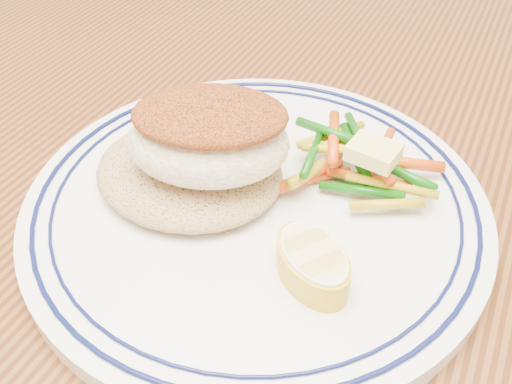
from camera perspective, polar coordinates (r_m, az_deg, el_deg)
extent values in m
cube|color=#44210D|center=(0.39, 4.70, -4.21)|extent=(1.50, 0.90, 0.04)
cylinder|color=#44210D|center=(1.20, -20.18, 5.59)|extent=(0.07, 0.07, 0.71)
cylinder|color=white|center=(0.37, 0.00, -1.44)|extent=(0.30, 0.30, 0.01)
torus|color=#0A113F|center=(0.37, 0.00, -0.47)|extent=(0.28, 0.28, 0.00)
torus|color=#0A113F|center=(0.37, 0.00, -0.47)|extent=(0.26, 0.26, 0.00)
ellipsoid|color=#A38051|center=(0.37, -6.73, 2.45)|extent=(0.13, 0.11, 0.02)
ellipsoid|color=#F4EACA|center=(0.35, -4.79, 4.93)|extent=(0.12, 0.10, 0.04)
ellipsoid|color=brown|center=(0.34, -4.66, 7.68)|extent=(0.11, 0.10, 0.02)
cylinder|color=#0F560A|center=(0.38, 9.82, 1.09)|extent=(0.05, 0.01, 0.01)
cylinder|color=#D6460A|center=(0.38, 6.47, 1.52)|extent=(0.03, 0.04, 0.01)
cylinder|color=#D6460A|center=(0.38, 11.26, 1.30)|extent=(0.06, 0.02, 0.01)
cylinder|color=#D6460A|center=(0.37, 5.28, 1.67)|extent=(0.03, 0.05, 0.01)
cylinder|color=#0F560A|center=(0.38, 14.11, 1.96)|extent=(0.05, 0.03, 0.01)
cylinder|color=#BC9B14|center=(0.36, 12.97, -1.21)|extent=(0.04, 0.03, 0.01)
cylinder|color=#0F560A|center=(0.36, 10.51, 0.15)|extent=(0.05, 0.01, 0.01)
cylinder|color=#BC9B14|center=(0.37, 6.00, 2.37)|extent=(0.02, 0.06, 0.02)
cylinder|color=#D6460A|center=(0.39, 12.24, 3.71)|extent=(0.01, 0.05, 0.01)
cylinder|color=#D6460A|center=(0.39, 14.40, 2.86)|extent=(0.05, 0.03, 0.01)
cylinder|color=#0F560A|center=(0.38, 9.94, 3.83)|extent=(0.04, 0.05, 0.01)
cylinder|color=#BC9B14|center=(0.39, 8.59, 4.66)|extent=(0.06, 0.03, 0.01)
cylinder|color=#BC9B14|center=(0.36, 13.41, 0.62)|extent=(0.06, 0.01, 0.01)
cylinder|color=#BC9B14|center=(0.40, 7.53, 5.69)|extent=(0.04, 0.05, 0.01)
cylinder|color=#BC9B14|center=(0.38, 9.11, 4.20)|extent=(0.05, 0.01, 0.01)
cylinder|color=#BC9B14|center=(0.38, 8.72, 4.12)|extent=(0.05, 0.03, 0.01)
cylinder|color=#D6460A|center=(0.39, 7.77, 5.40)|extent=(0.03, 0.06, 0.01)
cylinder|color=#0F560A|center=(0.39, 10.28, 5.35)|extent=(0.04, 0.05, 0.01)
cylinder|color=#0F560A|center=(0.37, 5.63, 3.78)|extent=(0.01, 0.05, 0.01)
cylinder|color=#0F560A|center=(0.39, 7.25, 5.99)|extent=(0.05, 0.02, 0.01)
cylinder|color=#D6460A|center=(0.37, 11.62, 3.17)|extent=(0.04, 0.04, 0.01)
cube|color=#EFDD74|center=(0.36, 11.68, 3.92)|extent=(0.03, 0.03, 0.01)
torus|color=white|center=(0.31, 5.79, -6.05)|extent=(0.07, 0.07, 0.00)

